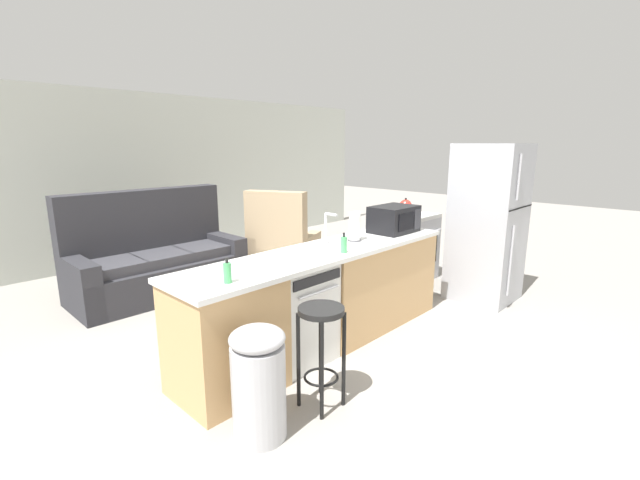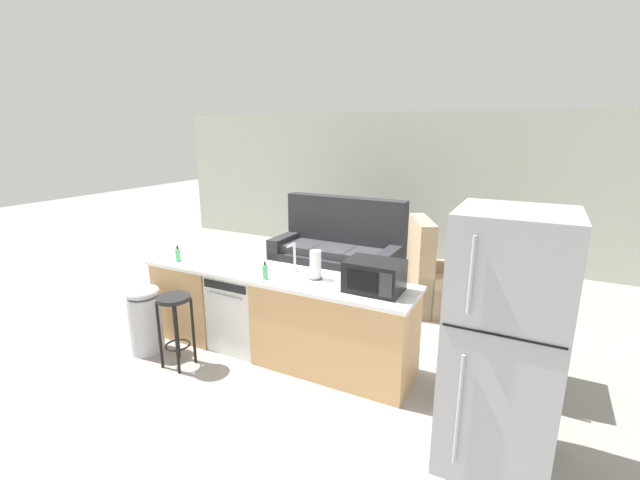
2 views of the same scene
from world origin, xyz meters
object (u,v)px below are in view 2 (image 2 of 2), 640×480
object	(u,v)px
stove_range	(509,338)
trash_bin	(145,318)
refrigerator	(503,344)
paper_towel_roll	(315,265)
soap_bottle	(265,272)
kettle	(537,281)
armchair	(434,283)
bar_stool	(175,316)
couch	(339,253)
dish_soap_bottle	(178,255)
dishwasher	(244,309)
microwave	(374,276)

from	to	relation	value
stove_range	trash_bin	size ratio (longest dim) A/B	1.22
refrigerator	paper_towel_roll	xyz separation A→B (m)	(-1.74, 0.59, 0.12)
soap_bottle	stove_range	bearing A→B (deg)	18.88
kettle	armchair	world-z (taller)	armchair
bar_stool	armchair	bearing A→B (deg)	53.37
paper_towel_roll	armchair	bearing A→B (deg)	68.83
armchair	stove_range	bearing A→B (deg)	-54.83
kettle	couch	distance (m)	3.38
kettle	trash_bin	bearing A→B (deg)	-160.58
kettle	stove_range	bearing A→B (deg)	-142.29
trash_bin	armchair	bearing A→B (deg)	46.24
paper_towel_roll	kettle	xyz separation A→B (m)	(1.91, 0.64, -0.05)
dish_soap_bottle	trash_bin	size ratio (longest dim) A/B	0.24
dishwasher	kettle	size ratio (longest dim) A/B	4.10
dish_soap_bottle	bar_stool	xyz separation A→B (m)	(0.40, -0.49, -0.44)
dishwasher	microwave	xyz separation A→B (m)	(1.47, -0.00, 0.62)
kettle	soap_bottle	bearing A→B (deg)	-159.54
paper_towel_roll	trash_bin	bearing A→B (deg)	-159.68
armchair	dishwasher	bearing A→B (deg)	-129.32
couch	armchair	distance (m)	1.71
trash_bin	microwave	bearing A→B (deg)	14.35
couch	trash_bin	bearing A→B (deg)	-104.81
microwave	armchair	size ratio (longest dim) A/B	0.42
stove_range	couch	world-z (taller)	couch
kettle	couch	xyz separation A→B (m)	(-2.79, 1.81, -0.59)
refrigerator	dish_soap_bottle	distance (m)	3.36
bar_stool	armchair	distance (m)	3.26
trash_bin	armchair	xyz separation A→B (m)	(2.45, 2.55, -0.03)
paper_towel_roll	soap_bottle	world-z (taller)	paper_towel_roll
dish_soap_bottle	kettle	distance (m)	3.61
stove_range	bar_stool	bearing A→B (deg)	-157.77
stove_range	kettle	xyz separation A→B (m)	(0.17, 0.13, 0.53)
dish_soap_bottle	couch	size ratio (longest dim) A/B	0.09
soap_bottle	bar_stool	distance (m)	0.99
stove_range	refrigerator	distance (m)	1.19
stove_range	dish_soap_bottle	size ratio (longest dim) A/B	5.11
dishwasher	kettle	world-z (taller)	kettle
armchair	bar_stool	bearing A→B (deg)	-126.63
dish_soap_bottle	dishwasher	bearing A→B (deg)	12.34
paper_towel_roll	trash_bin	distance (m)	1.93
dishwasher	microwave	world-z (taller)	microwave
paper_towel_roll	refrigerator	bearing A→B (deg)	-18.60
paper_towel_roll	soap_bottle	xyz separation A→B (m)	(-0.43, -0.23, -0.07)
kettle	armchair	distance (m)	1.84
soap_bottle	trash_bin	size ratio (longest dim) A/B	0.24
dish_soap_bottle	trash_bin	xyz separation A→B (m)	(-0.10, -0.43, -0.59)
soap_bottle	dish_soap_bottle	xyz separation A→B (m)	(-1.17, 0.03, 0.00)
microwave	couch	distance (m)	2.98
couch	armchair	bearing A→B (deg)	-18.00
stove_range	couch	size ratio (longest dim) A/B	0.45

